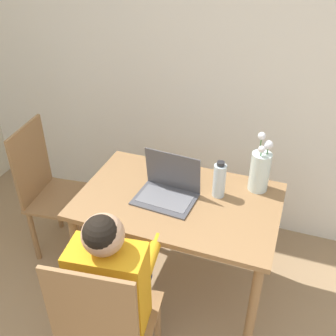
{
  "coord_description": "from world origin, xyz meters",
  "views": [
    {
      "loc": [
        0.26,
        -0.22,
        2.03
      ],
      "look_at": [
        -0.34,
        1.43,
        0.88
      ],
      "focal_mm": 42.0,
      "sensor_mm": 36.0,
      "label": 1
    }
  ],
  "objects_px": {
    "chair_spare": "(53,191)",
    "laptop": "(168,187)",
    "water_bottle": "(219,180)",
    "flower_vase": "(260,170)",
    "chair_occupied": "(107,327)",
    "person_seated": "(113,279)"
  },
  "relations": [
    {
      "from": "flower_vase",
      "to": "chair_occupied",
      "type": "bearing_deg",
      "value": -116.84
    },
    {
      "from": "flower_vase",
      "to": "water_bottle",
      "type": "bearing_deg",
      "value": -145.06
    },
    {
      "from": "chair_occupied",
      "to": "chair_spare",
      "type": "xyz_separation_m",
      "value": [
        -0.81,
        0.79,
        0.0
      ]
    },
    {
      "from": "laptop",
      "to": "water_bottle",
      "type": "bearing_deg",
      "value": 25.14
    },
    {
      "from": "person_seated",
      "to": "laptop",
      "type": "xyz_separation_m",
      "value": [
        0.05,
        0.6,
        0.1
      ]
    },
    {
      "from": "chair_spare",
      "to": "laptop",
      "type": "distance_m",
      "value": 0.89
    },
    {
      "from": "person_seated",
      "to": "flower_vase",
      "type": "height_order",
      "value": "person_seated"
    },
    {
      "from": "chair_spare",
      "to": "chair_occupied",
      "type": "bearing_deg",
      "value": -140.37
    },
    {
      "from": "chair_spare",
      "to": "laptop",
      "type": "xyz_separation_m",
      "value": [
        0.84,
        -0.06,
        0.28
      ]
    },
    {
      "from": "chair_spare",
      "to": "flower_vase",
      "type": "height_order",
      "value": "flower_vase"
    },
    {
      "from": "chair_occupied",
      "to": "person_seated",
      "type": "distance_m",
      "value": 0.22
    },
    {
      "from": "chair_occupied",
      "to": "water_bottle",
      "type": "relative_size",
      "value": 4.29
    },
    {
      "from": "laptop",
      "to": "flower_vase",
      "type": "relative_size",
      "value": 0.97
    },
    {
      "from": "person_seated",
      "to": "laptop",
      "type": "relative_size",
      "value": 3.09
    },
    {
      "from": "chair_occupied",
      "to": "laptop",
      "type": "bearing_deg",
      "value": -99.81
    },
    {
      "from": "flower_vase",
      "to": "water_bottle",
      "type": "height_order",
      "value": "flower_vase"
    },
    {
      "from": "chair_occupied",
      "to": "person_seated",
      "type": "relative_size",
      "value": 0.89
    },
    {
      "from": "chair_occupied",
      "to": "water_bottle",
      "type": "bearing_deg",
      "value": -116.89
    },
    {
      "from": "person_seated",
      "to": "flower_vase",
      "type": "xyz_separation_m",
      "value": [
        0.5,
        0.84,
        0.18
      ]
    },
    {
      "from": "laptop",
      "to": "flower_vase",
      "type": "height_order",
      "value": "flower_vase"
    },
    {
      "from": "water_bottle",
      "to": "person_seated",
      "type": "bearing_deg",
      "value": -113.49
    },
    {
      "from": "person_seated",
      "to": "laptop",
      "type": "bearing_deg",
      "value": -101.76
    }
  ]
}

